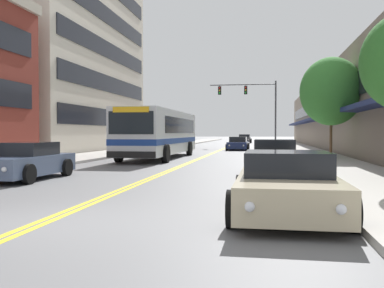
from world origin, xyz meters
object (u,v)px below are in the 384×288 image
Objects in this scene: car_navy_moving_lead at (238,144)px; car_dark_grey_moving_second at (244,139)px; car_beige_parked_right_foreground at (287,185)px; car_red_parked_left_near at (168,144)px; city_bus at (160,132)px; traffic_signal_mast at (253,100)px; car_black_parked_right_mid at (274,158)px; car_slate_blue_parked_left_far at (25,162)px; street_tree_right_mid at (331,91)px.

car_dark_grey_moving_second is at bearing 91.21° from car_navy_moving_lead.
car_beige_parked_right_foreground is 0.93× the size of car_navy_moving_lead.
car_red_parked_left_near reaches higher than car_dark_grey_moving_second.
car_red_parked_left_near is 0.93× the size of car_dark_grey_moving_second.
traffic_signal_mast is at bearing 75.33° from city_bus.
car_red_parked_left_near reaches higher than car_beige_parked_right_foreground.
car_black_parked_right_mid is at bearing -87.07° from traffic_signal_mast.
city_bus is 1.67× the size of traffic_signal_mast.
car_dark_grey_moving_second is at bearing 93.90° from car_black_parked_right_mid.
car_slate_blue_parked_left_far is 34.32m from traffic_signal_mast.
car_dark_grey_moving_second reaches higher than car_beige_parked_right_foreground.
traffic_signal_mast is 1.21× the size of street_tree_right_mid.
street_tree_right_mid is at bearing -75.94° from traffic_signal_mast.
car_red_parked_left_near is 0.97× the size of car_slate_blue_parked_left_far.
street_tree_right_mid is (3.51, 18.04, 3.50)m from car_beige_parked_right_foreground.
car_red_parked_left_near is 0.71× the size of street_tree_right_mid.
car_beige_parked_right_foreground is (6.95, -17.88, -1.09)m from city_bus.
car_slate_blue_parked_left_far reaches higher than car_navy_moving_lead.
car_navy_moving_lead is at bearing 96.92° from car_black_parked_right_mid.
car_slate_blue_parked_left_far is at bearing -95.81° from car_dark_grey_moving_second.
car_beige_parked_right_foreground is 57.32m from car_dark_grey_moving_second.
city_bus is at bearing -95.19° from car_dark_grey_moving_second.
car_red_parked_left_near reaches higher than car_navy_moving_lead.
car_slate_blue_parked_left_far is 1.01× the size of car_beige_parked_right_foreground.
car_black_parked_right_mid is at bearing -86.10° from car_dark_grey_moving_second.
car_red_parked_left_near reaches higher than car_slate_blue_parked_left_far.
car_beige_parked_right_foreground is (8.68, -5.11, -0.02)m from car_slate_blue_parked_left_far.
city_bus is 10.73m from street_tree_right_mid.
car_dark_grey_moving_second is (-3.33, 48.82, 0.01)m from car_black_parked_right_mid.
traffic_signal_mast is at bearing -84.56° from car_dark_grey_moving_second.
car_red_parked_left_near is 16.34m from street_tree_right_mid.
car_beige_parked_right_foreground reaches higher than car_navy_moving_lead.
traffic_signal_mast is at bearing 92.93° from car_black_parked_right_mid.
car_navy_moving_lead is (5.99, 3.09, -0.06)m from car_red_parked_left_near.
car_beige_parked_right_foreground is at bearing -68.76° from city_bus.
traffic_signal_mast reaches higher than street_tree_right_mid.
car_beige_parked_right_foreground is at bearing -72.64° from car_red_parked_left_near.
car_red_parked_left_near is 0.59× the size of traffic_signal_mast.
car_red_parked_left_near is at bearing 90.32° from car_slate_blue_parked_left_far.
street_tree_right_mid reaches higher than car_dark_grey_moving_second.
car_beige_parked_right_foreground is 0.94× the size of car_dark_grey_moving_second.
city_bus is 2.02× the size of street_tree_right_mid.
car_slate_blue_parked_left_far is at bearing 149.52° from car_beige_parked_right_foreground.
car_beige_parked_right_foreground is 8.41m from car_black_parked_right_mid.
city_bus is at bearing 82.27° from car_slate_blue_parked_left_far.
car_red_parked_left_near is 13.29m from traffic_signal_mast.
traffic_signal_mast reaches higher than car_navy_moving_lead.
car_black_parked_right_mid reaches higher than car_navy_moving_lead.
car_beige_parked_right_foreground is 0.89× the size of car_black_parked_right_mid.
car_slate_blue_parked_left_far is 0.94× the size of car_navy_moving_lead.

